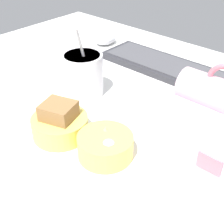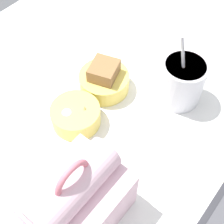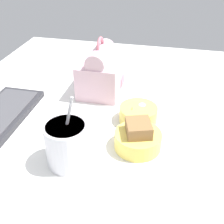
# 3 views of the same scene
# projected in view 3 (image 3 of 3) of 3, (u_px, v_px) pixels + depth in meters

# --- Properties ---
(desk_surface) EXTENTS (1.40, 1.10, 0.02)m
(desk_surface) POSITION_uv_depth(u_px,v_px,m) (103.00, 133.00, 0.81)
(desk_surface) COLOR white
(desk_surface) RESTS_ON ground
(lunch_bag) EXTENTS (0.17, 0.14, 0.20)m
(lunch_bag) POSITION_uv_depth(u_px,v_px,m) (101.00, 72.00, 0.95)
(lunch_bag) COLOR beige
(lunch_bag) RESTS_ON desk_surface
(soup_cup) EXTENTS (0.10, 0.10, 0.18)m
(soup_cup) POSITION_uv_depth(u_px,v_px,m) (67.00, 144.00, 0.66)
(soup_cup) COLOR silver
(soup_cup) RESTS_ON desk_surface
(bento_bowl_sandwich) EXTENTS (0.12, 0.12, 0.08)m
(bento_bowl_sandwich) POSITION_uv_depth(u_px,v_px,m) (138.00, 138.00, 0.72)
(bento_bowl_sandwich) COLOR #EFD65B
(bento_bowl_sandwich) RESTS_ON desk_surface
(bento_bowl_snacks) EXTENTS (0.11, 0.11, 0.06)m
(bento_bowl_snacks) POSITION_uv_depth(u_px,v_px,m) (138.00, 114.00, 0.83)
(bento_bowl_snacks) COLOR #EFD65B
(bento_bowl_snacks) RESTS_ON desk_surface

